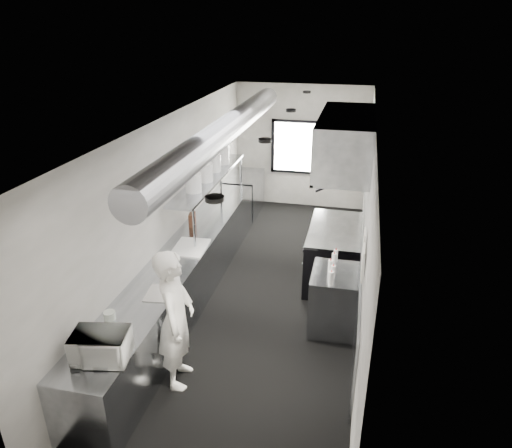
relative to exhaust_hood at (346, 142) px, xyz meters
The scene contains 35 objects.
floor 2.72m from the exhaust_hood, 147.45° to the right, with size 3.00×8.00×0.01m, color black.
ceiling 1.36m from the exhaust_hood, 147.45° to the right, with size 3.00×8.00×0.01m, color beige.
wall_back 3.62m from the exhaust_hood, 108.38° to the left, with size 3.00×0.02×2.80m, color beige.
wall_front 4.93m from the exhaust_hood, 103.13° to the right, with size 3.00×0.02×2.80m, color beige.
wall_left 2.87m from the exhaust_hood, 164.91° to the right, with size 0.02×8.00×2.80m, color beige.
wall_right 1.28m from the exhaust_hood, 60.05° to the right, with size 0.02×8.00×2.80m, color beige.
wall_cladding 1.92m from the exhaust_hood, 46.22° to the right, with size 0.03×5.50×1.10m, color gray.
hvac_duct 1.83m from the exhaust_hood, behind, with size 0.40×0.40×6.40m, color gray.
service_window 3.58m from the exhaust_hood, 108.57° to the left, with size 1.36×0.05×1.25m.
exhaust_hood is the anchor object (origin of this frame).
prep_counter 3.20m from the exhaust_hood, 151.89° to the right, with size 0.70×6.00×0.90m, color gray.
pass_shelf 2.46m from the exhaust_hood, behind, with size 0.45×3.00×0.68m.
range 1.92m from the exhaust_hood, behind, with size 0.88×1.60×0.94m.
bottle_station 2.39m from the exhaust_hood, 87.82° to the right, with size 0.65×0.80×0.90m, color gray.
far_work_table 3.88m from the exhaust_hood, 131.94° to the left, with size 0.70×1.20×0.90m, color gray.
notice_sheet_a 2.09m from the exhaust_hood, 78.88° to the right, with size 0.02×0.28×0.38m, color white.
notice_sheet_b 2.43m from the exhaust_hood, 80.58° to the right, with size 0.02×0.28×0.38m, color white.
line_cook 3.67m from the exhaust_hood, 120.44° to the right, with size 0.65×0.43×1.78m, color white.
microwave 4.50m from the exhaust_hood, 120.32° to the right, with size 0.52×0.40×0.31m, color white.
deli_tub_a 4.18m from the exhaust_hood, 128.49° to the right, with size 0.14×0.14×0.10m, color silver.
deli_tub_b 4.35m from the exhaust_hood, 125.17° to the right, with size 0.13×0.13×0.09m, color silver.
newspaper 3.54m from the exhaust_hood, 130.84° to the right, with size 0.33×0.42×0.01m, color silver.
small_plate 3.28m from the exhaust_hood, 137.79° to the right, with size 0.19×0.19×0.02m, color white.
pastry 3.26m from the exhaust_hood, 137.79° to the right, with size 0.10×0.10×0.10m, color tan.
cutting_board 2.86m from the exhaust_hood, 152.34° to the right, with size 0.48×0.64×0.02m, color silver.
knife_block 2.80m from the exhaust_hood, behind, with size 0.09×0.21×0.22m, color #4E281B.
plate_stack_a 2.45m from the exhaust_hood, 168.01° to the right, with size 0.26×0.26×0.30m, color white.
plate_stack_b 2.37m from the exhaust_hood, behind, with size 0.24×0.24×0.31m, color white.
plate_stack_c 2.46m from the exhaust_hood, 165.10° to the left, with size 0.22×0.22×0.31m, color white.
plate_stack_d 2.62m from the exhaust_hood, 154.12° to the left, with size 0.25×0.25×0.39m, color white.
squeeze_bottle_a 2.23m from the exhaust_hood, 89.72° to the right, with size 0.07×0.07×0.20m, color silver.
squeeze_bottle_b 2.08m from the exhaust_hood, 89.28° to the right, with size 0.06×0.06×0.18m, color silver.
squeeze_bottle_c 1.97m from the exhaust_hood, 91.19° to the right, with size 0.06×0.06×0.18m, color silver.
squeeze_bottle_d 1.85m from the exhaust_hood, 89.59° to the right, with size 0.07×0.07×0.20m, color silver.
squeeze_bottle_e 1.76m from the exhaust_hood, 88.82° to the right, with size 0.06×0.06×0.19m, color silver.
Camera 1 is at (1.32, -6.39, 4.13)m, focal length 32.71 mm.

